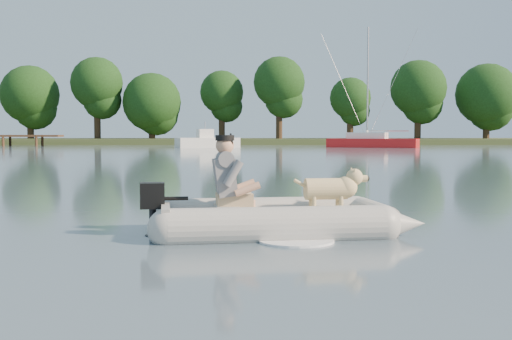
{
  "coord_description": "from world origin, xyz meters",
  "views": [
    {
      "loc": [
        -0.23,
        -7.75,
        1.31
      ],
      "look_at": [
        -0.03,
        1.74,
        0.75
      ],
      "focal_mm": 45.0,
      "sensor_mm": 36.0,
      "label": 1
    }
  ],
  "objects_px": {
    "dinghy": "(279,188)",
    "dog": "(326,193)",
    "sailboat": "(372,142)",
    "man": "(226,174)",
    "motorboat": "(207,135)"
  },
  "relations": [
    {
      "from": "man",
      "to": "motorboat",
      "type": "height_order",
      "value": "motorboat"
    },
    {
      "from": "dog",
      "to": "sailboat",
      "type": "relative_size",
      "value": 0.09
    },
    {
      "from": "dinghy",
      "to": "sailboat",
      "type": "height_order",
      "value": "sailboat"
    },
    {
      "from": "dog",
      "to": "dinghy",
      "type": "bearing_deg",
      "value": -175.43
    },
    {
      "from": "man",
      "to": "motorboat",
      "type": "distance_m",
      "value": 45.67
    },
    {
      "from": "man",
      "to": "motorboat",
      "type": "bearing_deg",
      "value": 86.51
    },
    {
      "from": "man",
      "to": "sailboat",
      "type": "height_order",
      "value": "sailboat"
    },
    {
      "from": "man",
      "to": "dinghy",
      "type": "bearing_deg",
      "value": -4.24
    },
    {
      "from": "man",
      "to": "dog",
      "type": "distance_m",
      "value": 1.35
    },
    {
      "from": "sailboat",
      "to": "dinghy",
      "type": "bearing_deg",
      "value": -79.52
    },
    {
      "from": "motorboat",
      "to": "dog",
      "type": "bearing_deg",
      "value": -105.08
    },
    {
      "from": "dinghy",
      "to": "man",
      "type": "height_order",
      "value": "man"
    },
    {
      "from": "dinghy",
      "to": "motorboat",
      "type": "height_order",
      "value": "motorboat"
    },
    {
      "from": "dinghy",
      "to": "dog",
      "type": "relative_size",
      "value": 4.94
    },
    {
      "from": "dog",
      "to": "motorboat",
      "type": "distance_m",
      "value": 45.61
    }
  ]
}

